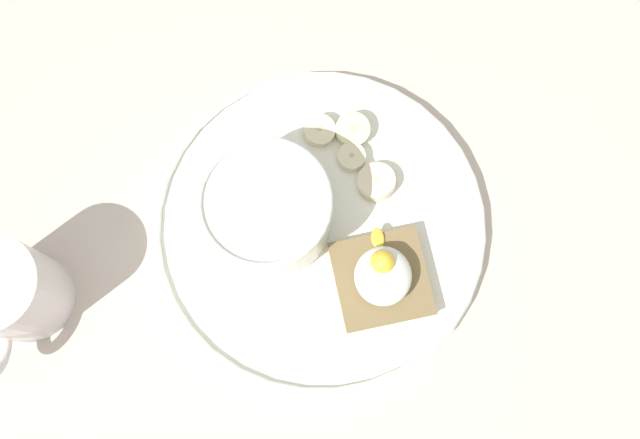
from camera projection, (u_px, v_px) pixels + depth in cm
name	position (u px, v px, depth cm)	size (l,w,h in cm)	color
ground_plane	(320.00, 230.00, 67.82)	(120.00, 120.00, 2.00)	beige
plate	(320.00, 225.00, 66.08)	(30.83, 30.83, 1.60)	white
oatmeal_bowl	(267.00, 210.00, 62.78)	(11.58, 11.58, 6.81)	white
toast_slice	(381.00, 279.00, 63.82)	(10.29, 10.29, 1.44)	olive
poached_egg	(383.00, 274.00, 62.00)	(7.27, 5.05, 3.11)	white
banana_slice_front	(351.00, 157.00, 66.86)	(3.64, 3.63, 1.24)	#F3E5C0
banana_slice_left	(377.00, 182.00, 66.20)	(4.99, 5.02, 1.55)	#FBE6C3
banana_slice_back	(352.00, 130.00, 67.33)	(4.33, 4.23, 1.81)	beige
banana_slice_right	(319.00, 131.00, 67.34)	(4.29, 4.31, 1.68)	#F9E7C0
coffee_mug	(9.00, 293.00, 60.61)	(11.61, 8.09, 9.15)	silver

